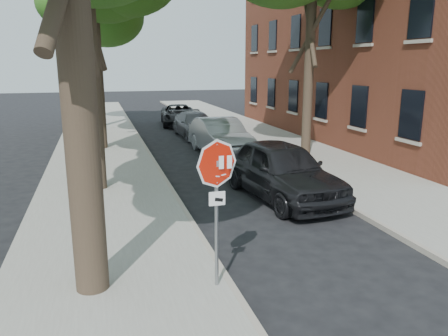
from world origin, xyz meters
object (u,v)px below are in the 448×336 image
object	(u,v)px
car_b	(220,137)
car_d	(179,115)
tree_far	(87,5)
car_c	(195,125)
stop_sign	(217,185)
car_a	(281,170)

from	to	relation	value
car_b	car_d	xyz separation A→B (m)	(0.00, 10.04, -0.13)
tree_far	car_c	world-z (taller)	tree_far
tree_far	car_b	size ratio (longest dim) A/B	1.93
stop_sign	tree_far	distance (m)	21.88
tree_far	car_a	distance (m)	18.29
car_b	tree_far	bearing A→B (deg)	116.08
car_b	car_a	bearing A→B (deg)	-92.83
car_a	car_c	distance (m)	11.70
car_d	tree_far	bearing A→B (deg)	-169.48
car_a	car_d	size ratio (longest dim) A/B	1.05
stop_sign	car_c	distance (m)	16.91
car_c	car_d	world-z (taller)	car_c
tree_far	car_d	world-z (taller)	tree_far
car_a	car_b	bearing A→B (deg)	83.53
car_c	car_d	bearing A→B (deg)	87.68
car_a	car_b	world-z (taller)	car_a
car_c	car_d	distance (m)	5.00
car_b	car_c	world-z (taller)	car_b
car_a	car_d	world-z (taller)	car_a
stop_sign	car_d	world-z (taller)	stop_sign
car_a	car_c	world-z (taller)	car_a
stop_sign	car_d	xyz separation A→B (m)	(3.30, 21.54, -1.28)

